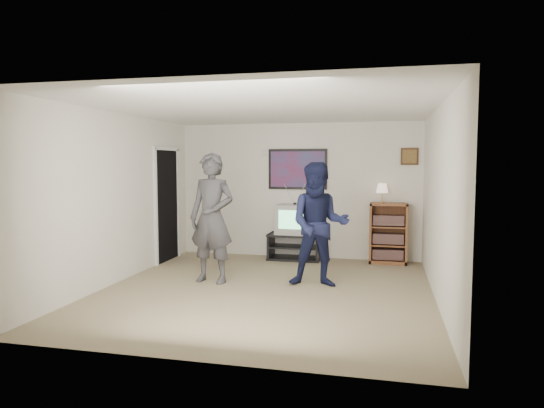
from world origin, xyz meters
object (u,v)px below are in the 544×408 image
at_px(media_stand, 294,247).
at_px(crt_television, 295,219).
at_px(person_tall, 212,218).
at_px(person_short, 319,225).
at_px(bookshelf, 388,233).

relative_size(media_stand, crt_television, 1.50).
bearing_deg(person_tall, media_stand, 73.78).
relative_size(media_stand, person_short, 0.54).
distance_m(media_stand, crt_television, 0.51).
xyz_separation_m(person_tall, person_short, (1.57, 0.11, -0.07)).
bearing_deg(person_short, person_tall, 178.94).
bearing_deg(crt_television, person_tall, -110.81).
relative_size(crt_television, bookshelf, 0.60).
bearing_deg(crt_television, person_short, -65.66).
relative_size(media_stand, bookshelf, 0.89).
xyz_separation_m(crt_television, bookshelf, (1.66, 0.05, -0.21)).
bearing_deg(bookshelf, person_short, -117.56).
height_order(media_stand, person_short, person_short).
relative_size(crt_television, person_tall, 0.33).
distance_m(bookshelf, person_short, 2.15).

